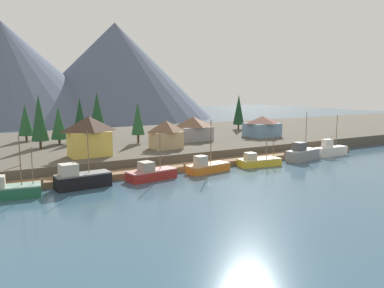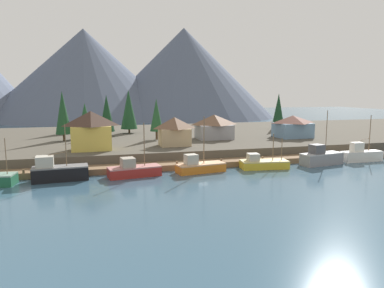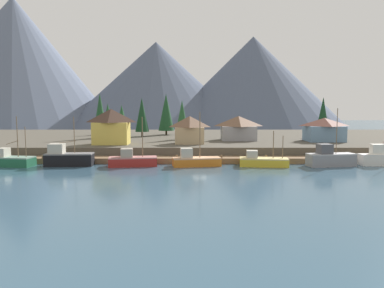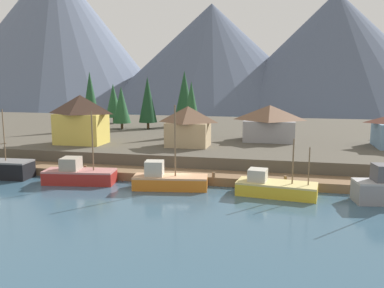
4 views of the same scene
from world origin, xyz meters
TOP-DOWN VIEW (x-y plane):
  - ground_plane at (0.00, 20.00)m, footprint 400.00×400.00m
  - dock at (0.00, 1.99)m, footprint 80.00×4.00m
  - shoreline_bank at (0.00, 32.00)m, footprint 400.00×56.00m
  - mountain_central_peak at (-20.74, 137.60)m, footprint 99.18×99.18m
  - mountain_east_peak at (31.24, 133.63)m, footprint 96.56×96.56m
  - fishing_boat_green at (-32.82, -2.24)m, footprint 8.53×4.18m
  - fishing_boat_black at (-22.86, -1.85)m, footprint 8.18×3.37m
  - fishing_boat_red at (-11.61, -2.20)m, footprint 8.51×4.03m
  - fishing_boat_orange at (-0.71, -2.18)m, footprint 8.51×3.97m
  - fishing_boat_yellow at (10.90, -2.21)m, footprint 8.51×4.13m
  - fishing_boat_grey at (22.56, -2.20)m, footprint 8.52×4.04m
  - fishing_boat_white at (32.09, -1.30)m, footprint 8.19×2.37m
  - house_blue at (28.38, 17.35)m, footprint 8.20×6.82m
  - house_yellow at (-17.89, 10.58)m, footprint 7.49×4.74m
  - house_tan at (-1.75, 11.84)m, footprint 6.26×4.60m
  - house_grey at (9.47, 19.92)m, footprint 8.15×6.41m
  - conifer_near_left at (-14.26, 30.56)m, footprint 3.56×3.56m
  - conifer_near_right at (34.29, 35.03)m, footprint 3.28×3.28m
  - conifer_mid_left at (-24.87, 38.39)m, footprint 3.54×3.54m
  - conifer_mid_right at (-23.87, 25.66)m, footprint 3.43×3.43m
  - conifer_back_left at (-19.28, 29.46)m, footprint 3.52×3.52m
  - conifer_back_right at (-8.40, 36.65)m, footprint 4.34×4.34m
  - conifer_centre at (-3.62, 22.13)m, footprint 2.94×2.94m

SIDE VIEW (x-z plane):
  - ground_plane at x=0.00m, z-range -1.00..0.00m
  - dock at x=0.00m, z-range -0.30..1.30m
  - fishing_boat_yellow at x=10.90m, z-range -2.18..3.92m
  - fishing_boat_orange at x=-0.71m, z-range -3.65..5.65m
  - fishing_boat_green at x=-32.82m, z-range -3.29..5.30m
  - fishing_boat_red at x=-11.61m, z-range -3.19..5.29m
  - fishing_boat_white at x=32.09m, z-range -3.21..5.68m
  - shoreline_bank at x=0.00m, z-range 0.00..2.50m
  - fishing_boat_grey at x=22.56m, z-range -3.61..6.34m
  - fishing_boat_black at x=-22.86m, z-range -2.84..5.66m
  - house_blue at x=28.38m, z-range 2.56..7.81m
  - house_grey at x=9.47m, z-range 2.57..8.17m
  - house_tan at x=-1.75m, z-range 2.57..8.35m
  - house_yellow at x=-17.89m, z-range 2.58..9.88m
  - conifer_back_left at x=-19.28m, z-range 3.06..11.25m
  - conifer_mid_left at x=-24.87m, z-range 3.16..11.82m
  - conifer_centre at x=-3.62m, z-range 3.44..12.73m
  - conifer_near_left at x=-14.26m, z-range 3.13..13.22m
  - conifer_near_right at x=34.29m, z-range 3.22..13.57m
  - conifer_mid_right at x=-23.87m, z-range 3.24..14.27m
  - conifer_back_right at x=-8.40m, z-range 3.08..14.44m
  - mountain_central_peak at x=-20.74m, z-range 0.00..45.21m
  - mountain_east_peak at x=31.24m, z-range 0.00..47.29m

